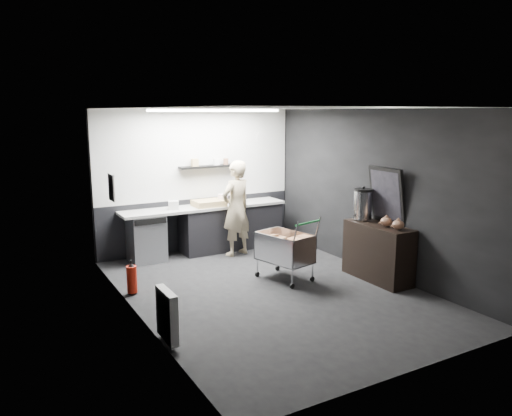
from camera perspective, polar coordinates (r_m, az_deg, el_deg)
floor at (r=7.62m, az=1.69°, el=-9.43°), size 5.50×5.50×0.00m
ceiling at (r=7.14m, az=1.81°, el=11.33°), size 5.50×5.50×0.00m
wall_back at (r=9.68m, az=-6.71°, el=3.17°), size 5.50×0.00×5.50m
wall_front at (r=5.16m, az=17.79°, el=-4.23°), size 5.50×0.00×5.50m
wall_left at (r=6.47m, az=-13.60°, el=-0.98°), size 0.00×5.50×5.50m
wall_right at (r=8.45m, az=13.44°, el=1.80°), size 0.00×5.50×5.50m
kitchen_wall_panel at (r=9.61m, az=-6.73°, el=6.11°), size 3.95×0.02×1.70m
dado_panel at (r=9.82m, az=-6.56°, el=-1.77°), size 3.95×0.02×1.00m
floating_shelf at (r=9.61m, az=-5.35°, el=4.76°), size 1.20×0.22×0.04m
wall_clock at (r=10.20m, az=0.59°, el=8.15°), size 0.20×0.03×0.20m
poster at (r=7.68m, az=-16.21°, el=2.27°), size 0.02×0.30×0.40m
poster_red_band at (r=7.67m, az=-16.20°, el=2.79°), size 0.02×0.22×0.10m
radiator at (r=5.96m, az=-10.14°, el=-11.97°), size 0.10×0.50×0.60m
ceiling_strip at (r=8.77m, az=-4.58°, el=11.05°), size 2.40×0.20×0.04m
prep_counter at (r=9.60m, az=-5.08°, el=-2.29°), size 3.20×0.61×0.90m
person at (r=9.24m, az=-2.28°, el=-0.04°), size 0.74×0.59×1.78m
shopping_cart at (r=7.99m, az=3.28°, el=-4.80°), size 0.76×1.05×1.02m
sideboard at (r=8.20m, az=13.71°, el=-4.06°), size 0.51×1.20×1.80m
fire_extinguisher at (r=7.63m, az=-14.00°, el=-7.80°), size 0.15×0.15×0.50m
cardboard_box at (r=9.43m, az=-5.41°, el=0.56°), size 0.57×0.44×0.11m
pink_tub at (r=9.60m, az=-3.80°, el=1.01°), size 0.19×0.19×0.19m
white_container at (r=9.17m, az=-9.40°, el=0.31°), size 0.22×0.19×0.16m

